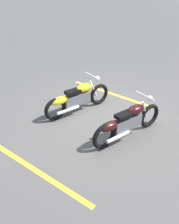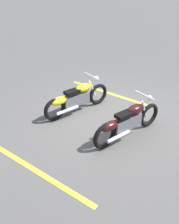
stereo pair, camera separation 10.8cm
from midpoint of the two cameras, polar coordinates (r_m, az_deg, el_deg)
name	(u,v)px [view 1 (the left image)]	position (r m, az deg, el deg)	size (l,w,h in m)	color
ground_plane	(109,115)	(7.56, 4.73, -0.75)	(60.00, 60.00, 0.00)	#514F4C
motorcycle_bright_foreground	(77,98)	(7.49, -2.45, 3.09)	(2.12, 0.93, 1.04)	black
motorcycle_dark_foreground	(127,122)	(6.46, 8.73, -2.18)	(2.12, 0.93, 1.04)	black
parking_stripe_near	(112,94)	(8.80, 5.32, 4.04)	(3.20, 0.12, 0.01)	yellow
parking_stripe_mid	(35,170)	(5.83, -11.42, -12.47)	(3.20, 0.12, 0.01)	yellow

